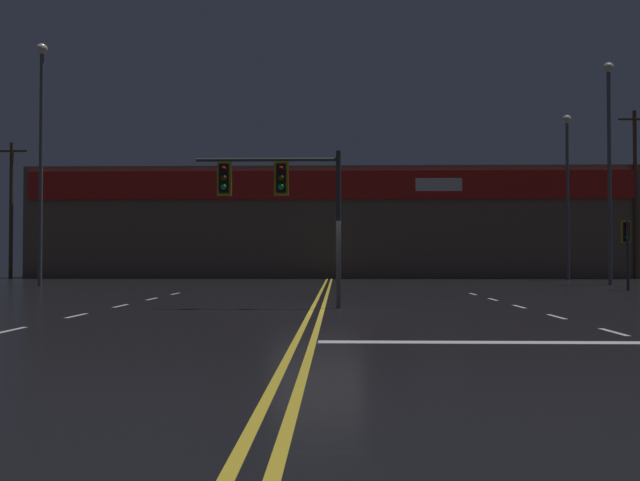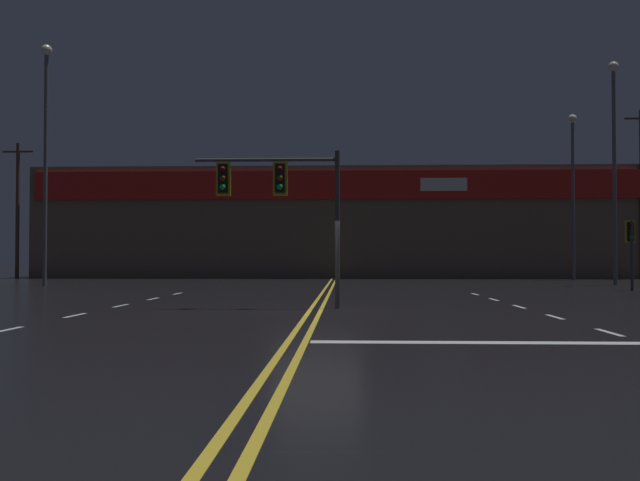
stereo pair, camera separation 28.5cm
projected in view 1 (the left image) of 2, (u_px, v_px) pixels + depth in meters
ground_plane at (317, 311)px, 19.36m from camera, size 200.00×200.00×0.00m
road_markings at (366, 315)px, 17.77m from camera, size 17.62×60.00×0.01m
traffic_signal_median at (277, 189)px, 20.45m from camera, size 4.18×0.36×4.52m
traffic_signal_corner_northeast at (627, 239)px, 31.50m from camera, size 0.42×0.36×3.09m
streetlight_median_approach at (609, 147)px, 38.06m from camera, size 0.56×0.56×11.92m
streetlight_far_right at (41, 136)px, 36.12m from camera, size 0.56×0.56×12.35m
streetlight_far_median at (567, 176)px, 45.99m from camera, size 0.56×0.56×10.68m
building_backdrop at (330, 225)px, 54.32m from camera, size 43.02×10.23×7.86m
utility_pole_row at (349, 199)px, 49.25m from camera, size 45.47×0.26×11.55m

